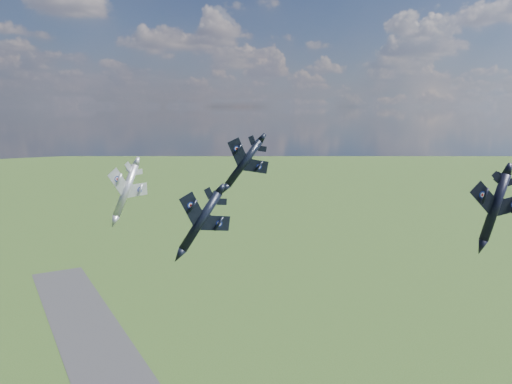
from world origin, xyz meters
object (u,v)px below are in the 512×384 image
jet_lead_navy (201,221)px  jet_high_navy (244,163)px  jet_right_navy (495,207)px  jet_left_silver (126,191)px

jet_lead_navy → jet_high_navy: size_ratio=0.86×
jet_lead_navy → jet_right_navy: 42.55m
jet_high_navy → jet_left_silver: jet_high_navy is taller
jet_lead_navy → jet_right_navy: (32.91, -26.73, 3.62)m
jet_right_navy → jet_left_silver: (-40.72, 40.27, -0.17)m
jet_lead_navy → jet_high_navy: bearing=53.8°
jet_lead_navy → jet_right_navy: jet_right_navy is taller
jet_lead_navy → jet_left_silver: 16.01m
jet_lead_navy → jet_high_navy: (21.63, 26.41, 5.27)m
jet_high_navy → jet_left_silver: 32.19m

